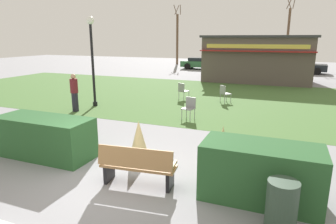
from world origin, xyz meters
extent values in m
plane|color=gray|center=(0.00, 0.00, 0.00)|extent=(80.00, 80.00, 0.00)
cube|color=#446B33|center=(0.00, 10.48, 0.00)|extent=(36.00, 12.00, 0.01)
cube|color=#9E7547|center=(0.60, 0.05, 0.45)|extent=(1.74, 0.67, 0.06)
cube|color=#9E7547|center=(0.63, -0.17, 0.73)|extent=(1.70, 0.32, 0.44)
cube|color=black|center=(-0.12, -0.04, 0.23)|extent=(0.13, 0.45, 0.45)
cube|color=black|center=(1.33, 0.13, 0.23)|extent=(0.13, 0.45, 0.45)
cube|color=#9E7547|center=(-0.20, -0.05, 0.57)|extent=(0.11, 0.44, 0.06)
cube|color=#9E7547|center=(1.41, 0.14, 0.57)|extent=(0.11, 0.44, 0.06)
cube|color=#28562B|center=(-2.58, 0.57, 0.56)|extent=(2.75, 1.10, 1.12)
cube|color=#28562B|center=(3.18, 0.42, 0.59)|extent=(2.35, 1.10, 1.17)
cone|color=#D1BC7F|center=(-0.03, 1.31, 0.55)|extent=(0.58, 0.58, 1.10)
cone|color=#D1BC7F|center=(2.15, 1.64, 0.56)|extent=(0.52, 0.52, 1.12)
cylinder|color=black|center=(-5.05, 6.37, 0.10)|extent=(0.22, 0.22, 0.20)
cylinder|color=black|center=(-5.05, 6.37, 1.92)|extent=(0.12, 0.12, 3.84)
sphere|color=white|center=(-5.05, 6.37, 4.00)|extent=(0.36, 0.36, 0.36)
cylinder|color=#2D4233|center=(3.61, -0.59, 0.47)|extent=(0.52, 0.52, 0.95)
cube|color=#594C47|center=(1.35, 17.98, 1.62)|extent=(7.59, 3.84, 3.24)
cube|color=#333338|center=(1.35, 17.98, 3.32)|extent=(7.89, 4.14, 0.16)
cube|color=maroon|center=(1.35, 15.89, 2.33)|extent=(7.69, 0.36, 0.08)
cube|color=#D8CC4C|center=(1.35, 16.05, 2.65)|extent=(6.83, 0.04, 0.28)
cube|color=gray|center=(-0.07, 5.70, 0.45)|extent=(0.52, 0.52, 0.04)
cube|color=gray|center=(-0.03, 5.89, 0.67)|extent=(0.44, 0.12, 0.44)
cylinder|color=gray|center=(-0.29, 5.55, 0.23)|extent=(0.03, 0.03, 0.45)
cylinder|color=gray|center=(0.08, 5.47, 0.23)|extent=(0.03, 0.03, 0.45)
cylinder|color=gray|center=(-0.22, 5.92, 0.23)|extent=(0.03, 0.03, 0.45)
cylinder|color=gray|center=(0.16, 5.85, 0.23)|extent=(0.03, 0.03, 0.45)
cube|color=gray|center=(0.70, 9.52, 0.45)|extent=(0.62, 0.62, 0.04)
cube|color=gray|center=(0.56, 9.37, 0.67)|extent=(0.35, 0.33, 0.44)
cylinder|color=gray|center=(0.96, 9.53, 0.23)|extent=(0.03, 0.03, 0.45)
cylinder|color=gray|center=(0.69, 9.79, 0.23)|extent=(0.03, 0.03, 0.45)
cylinder|color=gray|center=(0.70, 9.25, 0.23)|extent=(0.03, 0.03, 0.45)
cylinder|color=gray|center=(0.43, 9.51, 0.23)|extent=(0.03, 0.03, 0.45)
cube|color=gray|center=(-1.54, 9.48, 0.45)|extent=(0.59, 0.59, 0.04)
cube|color=gray|center=(-1.63, 9.30, 0.67)|extent=(0.41, 0.23, 0.44)
cylinder|color=gray|center=(-1.29, 9.56, 0.23)|extent=(0.03, 0.03, 0.45)
cylinder|color=gray|center=(-1.63, 9.73, 0.23)|extent=(0.03, 0.03, 0.45)
cylinder|color=gray|center=(-1.46, 9.22, 0.23)|extent=(0.03, 0.03, 0.45)
cylinder|color=gray|center=(-1.80, 9.39, 0.23)|extent=(0.03, 0.03, 0.45)
cylinder|color=#23232D|center=(-5.21, 5.12, 0.42)|extent=(0.28, 0.28, 0.85)
cylinder|color=maroon|center=(-5.21, 5.12, 1.16)|extent=(0.34, 0.34, 0.62)
sphere|color=tan|center=(-5.21, 5.12, 1.58)|extent=(0.22, 0.22, 0.22)
cube|color=#2D6638|center=(-4.91, 25.16, 0.55)|extent=(4.26, 1.95, 0.60)
cube|color=black|center=(-5.06, 25.15, 0.98)|extent=(2.37, 1.67, 0.44)
cylinder|color=black|center=(-3.64, 26.13, 0.32)|extent=(0.65, 0.24, 0.64)
cylinder|color=black|center=(-3.58, 24.29, 0.32)|extent=(0.65, 0.24, 0.64)
cylinder|color=black|center=(-6.25, 26.03, 0.32)|extent=(0.65, 0.24, 0.64)
cylinder|color=black|center=(-6.18, 24.19, 0.32)|extent=(0.65, 0.24, 0.64)
cube|color=navy|center=(0.46, 25.16, 0.55)|extent=(4.26, 1.94, 0.60)
cube|color=black|center=(0.31, 25.16, 0.98)|extent=(2.36, 1.66, 0.44)
cylinder|color=black|center=(1.79, 26.04, 0.32)|extent=(0.65, 0.24, 0.64)
cylinder|color=black|center=(1.73, 24.20, 0.32)|extent=(0.65, 0.24, 0.64)
cylinder|color=black|center=(-0.81, 26.12, 0.32)|extent=(0.65, 0.24, 0.64)
cylinder|color=black|center=(-0.87, 24.28, 0.32)|extent=(0.65, 0.24, 0.64)
cube|color=black|center=(4.77, 25.16, 0.55)|extent=(4.31, 2.06, 0.60)
cube|color=black|center=(4.62, 25.17, 0.98)|extent=(2.41, 1.73, 0.44)
cylinder|color=black|center=(6.12, 25.99, 0.32)|extent=(0.65, 0.26, 0.64)
cylinder|color=black|center=(6.01, 24.16, 0.32)|extent=(0.65, 0.26, 0.64)
cylinder|color=black|center=(3.53, 26.16, 0.32)|extent=(0.65, 0.26, 0.64)
cylinder|color=black|center=(3.41, 24.32, 0.32)|extent=(0.65, 0.26, 0.64)
cylinder|color=brown|center=(-9.38, 29.82, 2.99)|extent=(0.28, 0.28, 5.99)
cylinder|color=brown|center=(-9.05, 29.92, 6.49)|extent=(0.25, 0.58, 1.12)
cylinder|color=brown|center=(-9.56, 30.12, 6.49)|extent=(0.54, 0.36, 1.12)
cylinder|color=brown|center=(-9.55, 29.51, 6.49)|extent=(0.54, 0.35, 1.12)
cylinder|color=brown|center=(3.22, 32.51, 3.23)|extent=(0.28, 0.28, 6.47)
cylinder|color=brown|center=(3.55, 32.61, 6.97)|extent=(0.25, 0.58, 1.12)
cylinder|color=brown|center=(3.04, 32.81, 6.97)|extent=(0.54, 0.36, 1.12)
cylinder|color=brown|center=(3.04, 32.20, 6.97)|extent=(0.54, 0.35, 1.12)
camera|label=1|loc=(3.49, -5.39, 3.23)|focal=31.68mm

